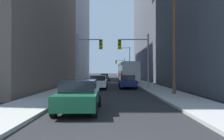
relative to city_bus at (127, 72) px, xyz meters
name	(u,v)px	position (x,y,z in m)	size (l,w,h in m)	color
sidewalk_left	(94,78)	(-7.20, 19.45, -1.85)	(2.84, 160.00, 0.15)	#9E9E99
sidewalk_right	(129,78)	(2.09, 19.45, -1.85)	(2.84, 160.00, 0.15)	#9E9E99
city_bus	(127,72)	(0.00, 0.00, 0.00)	(2.83, 11.57, 3.40)	silver
sedan_green	(79,95)	(-4.22, -24.31, -1.16)	(1.95, 4.24, 1.52)	#195938
sedan_white	(98,82)	(-4.15, -11.86, -1.16)	(1.95, 4.21, 1.52)	white
sedan_navy	(127,82)	(-0.89, -11.11, -1.16)	(1.95, 4.21, 1.52)	#141E4C
sedan_grey	(104,77)	(-4.17, 7.73, -1.16)	(1.95, 4.26, 1.52)	slate
traffic_signal_near_left	(88,52)	(-5.22, -12.46, 2.07)	(2.81, 0.44, 6.00)	gray
traffic_signal_near_right	(135,52)	(-0.15, -12.46, 2.09)	(3.38, 0.44, 6.00)	gray
traffic_signal_far_right	(120,65)	(0.06, 27.85, 2.07)	(2.94, 0.44, 6.00)	gray
utility_pole_right	(173,34)	(2.38, -17.90, 3.04)	(2.20, 0.28, 9.39)	brown
street_lamp_right	(128,60)	(1.01, 11.24, 2.60)	(2.34, 0.32, 7.50)	gray
building_left_mid_office	(44,26)	(-19.85, 16.59, 11.60)	(19.98, 26.45, 27.06)	#93939E
building_right_mid_block	(187,11)	(16.71, 17.02, 15.52)	(24.19, 29.80, 34.91)	#4C515B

